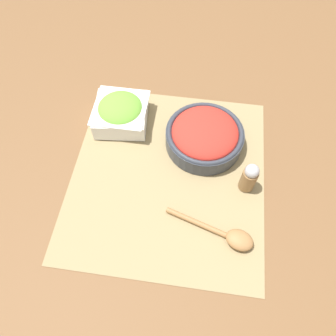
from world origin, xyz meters
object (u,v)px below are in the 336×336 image
(lettuce_bowl, at_px, (121,112))
(wooden_spoon, at_px, (230,236))
(pepper_shaker, at_px, (249,177))
(tomato_bowl, at_px, (205,135))

(lettuce_bowl, bearing_deg, wooden_spoon, 46.26)
(lettuce_bowl, bearing_deg, pepper_shaker, 65.32)
(tomato_bowl, bearing_deg, wooden_spoon, 17.50)
(lettuce_bowl, bearing_deg, tomato_bowl, 79.04)
(tomato_bowl, relative_size, wooden_spoon, 0.96)
(tomato_bowl, height_order, lettuce_bowl, same)
(tomato_bowl, distance_m, pepper_shaker, 0.16)
(lettuce_bowl, relative_size, pepper_shaker, 1.67)
(tomato_bowl, xyz_separation_m, pepper_shaker, (0.11, 0.11, 0.01))
(pepper_shaker, bearing_deg, lettuce_bowl, -114.68)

